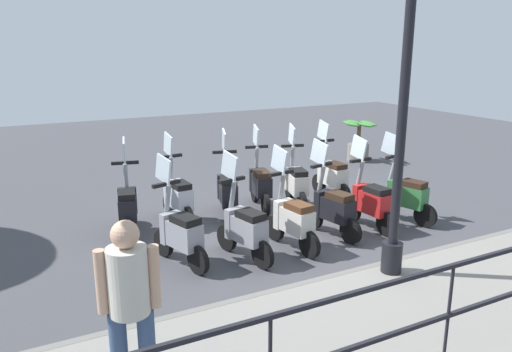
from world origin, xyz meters
The scene contains 17 objects.
ground_plane centered at (0.00, 0.00, 0.00)m, with size 28.00×28.00×0.00m, color #424247.
promenade_walkway centered at (-3.15, 0.00, 0.07)m, with size 2.20×20.00×0.15m.
lamp_post_near centered at (-2.40, -0.13, 1.96)m, with size 0.26×0.90×4.11m.
pedestrian_distant centered at (-3.30, 3.43, 1.08)m, with size 0.39×0.48×1.59m.
potted_palm centered at (3.37, -4.19, 0.45)m, with size 1.06×0.66×1.05m.
scooter_near_0 centered at (-0.73, -1.93, 0.48)m, with size 1.20×0.54×1.54m.
scooter_near_1 centered at (-0.72, -1.16, 0.48)m, with size 1.23×0.44×1.54m.
scooter_near_2 centered at (-0.72, -0.40, 0.48)m, with size 1.22×0.48×1.54m.
scooter_near_3 centered at (-0.86, 0.44, 0.48)m, with size 1.23×0.45×1.54m.
scooter_near_4 centered at (-0.88, 1.25, 0.48)m, with size 1.22×0.50×1.54m.
scooter_near_5 centered at (-0.64, 2.13, 0.48)m, with size 1.20×0.54×1.54m.
scooter_far_0 centered at (0.97, -1.59, 0.48)m, with size 1.23×0.44×1.54m.
scooter_far_1 centered at (0.85, -0.69, 0.48)m, with size 1.21×0.52×1.54m.
scooter_far_2 centered at (1.07, -0.04, 0.48)m, with size 1.21×0.51×1.54m.
scooter_far_3 centered at (0.93, 0.70, 0.48)m, with size 1.20×0.54×1.54m.
scooter_far_4 centered at (1.03, 1.59, 0.48)m, with size 1.23×0.44×1.54m.
scooter_far_5 centered at (0.90, 2.48, 0.48)m, with size 1.21×0.51×1.54m.
Camera 1 is at (-6.88, 4.17, 3.02)m, focal length 35.00 mm.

